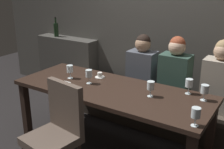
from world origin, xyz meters
The scene contains 18 objects.
ground centered at (0.00, 0.00, 0.00)m, with size 9.00×9.00×0.00m, color black.
back_wall_tiled centered at (0.00, 1.22, 1.50)m, with size 6.00×0.12×3.00m, color #4C4944.
back_counter centered at (-1.55, 1.04, 0.47)m, with size 1.10×0.28×0.95m, color #413E3A.
dining_table centered at (0.00, 0.00, 0.65)m, with size 2.20×0.84×0.74m.
banquette_bench centered at (0.00, 0.70, 0.23)m, with size 2.50×0.44×0.45m.
chair_near_side centered at (-0.13, -0.72, 0.56)m, with size 0.50×0.50×0.98m.
diner_redhead centered at (0.01, 0.73, 0.81)m, with size 0.36×0.24×0.77m.
diner_bearded centered at (0.47, 0.70, 0.83)m, with size 0.36×0.24×0.80m.
diner_far_end centered at (0.98, 0.69, 0.84)m, with size 0.36×0.24×0.82m.
wine_bottle_dark_red centered at (-1.76, 1.01, 1.07)m, with size 0.08×0.08×0.33m.
wine_glass_near_right centered at (-0.29, -0.02, 0.85)m, with size 0.08×0.08×0.16m.
wine_glass_center_front centered at (0.94, 0.23, 0.85)m, with size 0.08×0.08×0.16m.
wine_glass_far_right centered at (0.76, 0.31, 0.86)m, with size 0.08×0.08×0.16m.
wine_glass_near_left centered at (0.46, 0.03, 0.85)m, with size 0.08×0.08×0.16m.
wine_glass_center_back centered at (-0.59, 0.00, 0.85)m, with size 0.08×0.08×0.16m.
wine_glass_end_right centered at (1.02, -0.32, 0.86)m, with size 0.08×0.08×0.16m.
espresso_cup centered at (-0.30, 0.22, 0.77)m, with size 0.12×0.12×0.06m.
dessert_plate centered at (-0.56, -0.22, 0.75)m, with size 0.19×0.19×0.05m.
Camera 1 is at (1.55, -2.38, 1.89)m, focal length 44.61 mm.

